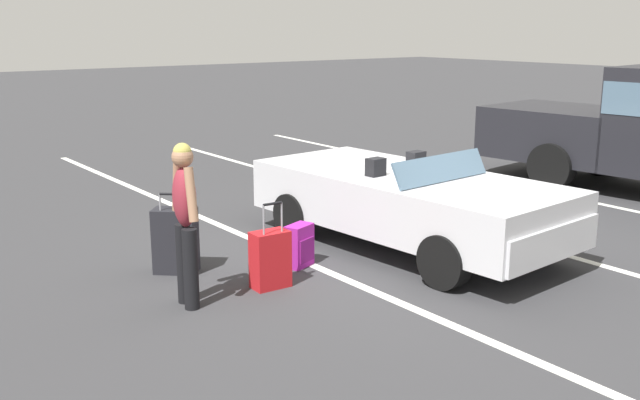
% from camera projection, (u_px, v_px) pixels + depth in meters
% --- Properties ---
extents(ground_plane, '(80.00, 80.00, 0.00)m').
position_uv_depth(ground_plane, '(406.00, 247.00, 9.25)').
color(ground_plane, '#333335').
extents(lot_line_near, '(18.00, 0.12, 0.01)m').
position_uv_depth(lot_line_near, '(319.00, 268.00, 8.44)').
color(lot_line_near, silver).
rests_on(lot_line_near, ground_plane).
extents(lot_line_mid, '(18.00, 0.12, 0.01)m').
position_uv_depth(lot_line_mid, '(475.00, 230.00, 10.02)').
color(lot_line_mid, silver).
rests_on(lot_line_mid, ground_plane).
extents(lot_line_far, '(18.00, 0.12, 0.01)m').
position_uv_depth(lot_line_far, '(589.00, 202.00, 11.60)').
color(lot_line_far, silver).
rests_on(lot_line_far, ground_plane).
extents(convertible_car, '(4.25, 2.05, 1.24)m').
position_uv_depth(convertible_car, '(420.00, 205.00, 8.96)').
color(convertible_car, silver).
rests_on(convertible_car, ground_plane).
extents(suitcase_large_black, '(0.53, 0.54, 0.94)m').
position_uv_depth(suitcase_large_black, '(176.00, 241.00, 8.23)').
color(suitcase_large_black, black).
rests_on(suitcase_large_black, ground_plane).
extents(suitcase_medium_bright, '(0.28, 0.41, 0.95)m').
position_uv_depth(suitcase_medium_bright, '(270.00, 259.00, 7.76)').
color(suitcase_medium_bright, red).
rests_on(suitcase_medium_bright, ground_plane).
extents(suitcase_small_carryon, '(0.31, 0.39, 0.50)m').
position_uv_depth(suitcase_small_carryon, '(299.00, 246.00, 8.45)').
color(suitcase_small_carryon, '#991E8C').
rests_on(suitcase_small_carryon, ground_plane).
extents(traveler_person, '(0.61, 0.26, 1.65)m').
position_uv_depth(traveler_person, '(185.00, 216.00, 7.11)').
color(traveler_person, black).
rests_on(traveler_person, ground_plane).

